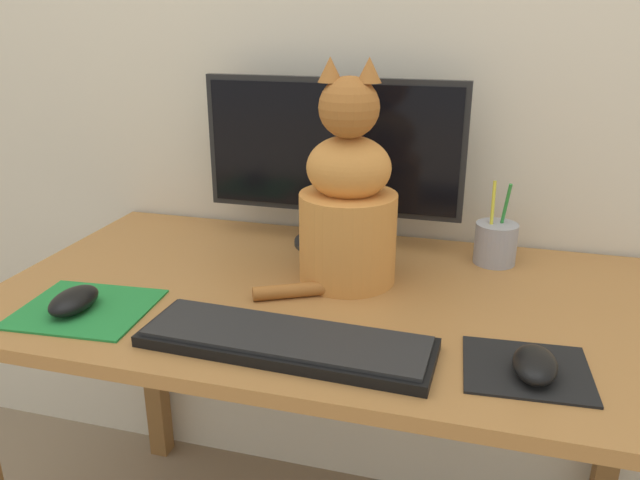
# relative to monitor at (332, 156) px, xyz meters

# --- Properties ---
(desk) EXTENTS (1.27, 0.69, 0.73)m
(desk) POSITION_rel_monitor_xyz_m (0.07, -0.25, -0.30)
(desk) COLOR #A87038
(desk) RESTS_ON ground_plane
(monitor) EXTENTS (0.57, 0.17, 0.37)m
(monitor) POSITION_rel_monitor_xyz_m (0.00, 0.00, 0.00)
(monitor) COLOR black
(monitor) RESTS_ON desk
(keyboard) EXTENTS (0.47, 0.16, 0.02)m
(keyboard) POSITION_rel_monitor_xyz_m (0.05, -0.47, -0.19)
(keyboard) COLOR black
(keyboard) RESTS_ON desk
(mousepad_left) EXTENTS (0.24, 0.21, 0.00)m
(mousepad_left) POSITION_rel_monitor_xyz_m (-0.34, -0.44, -0.20)
(mousepad_left) COLOR #238438
(mousepad_left) RESTS_ON desk
(mousepad_right) EXTENTS (0.19, 0.17, 0.00)m
(mousepad_right) POSITION_rel_monitor_xyz_m (0.41, -0.43, -0.20)
(mousepad_right) COLOR black
(mousepad_right) RESTS_ON desk
(computer_mouse_left) EXTENTS (0.07, 0.11, 0.04)m
(computer_mouse_left) POSITION_rel_monitor_xyz_m (-0.35, -0.45, -0.18)
(computer_mouse_left) COLOR black
(computer_mouse_left) RESTS_ON mousepad_left
(computer_mouse_right) EXTENTS (0.06, 0.10, 0.03)m
(computer_mouse_right) POSITION_rel_monitor_xyz_m (0.42, -0.45, -0.18)
(computer_mouse_right) COLOR black
(computer_mouse_right) RESTS_ON mousepad_right
(cat) EXTENTS (0.25, 0.26, 0.42)m
(cat) POSITION_rel_monitor_xyz_m (0.08, -0.19, -0.05)
(cat) COLOR #D6893D
(cat) RESTS_ON desk
(pen_cup) EXTENTS (0.09, 0.09, 0.17)m
(pen_cup) POSITION_rel_monitor_xyz_m (0.36, -0.01, -0.16)
(pen_cup) COLOR #99999E
(pen_cup) RESTS_ON desk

